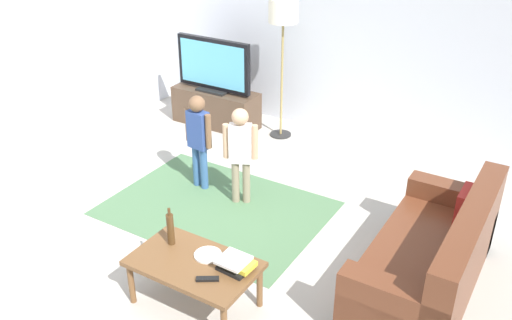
{
  "coord_description": "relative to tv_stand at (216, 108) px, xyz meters",
  "views": [
    {
      "loc": [
        2.47,
        -3.44,
        3.12
      ],
      "look_at": [
        0.0,
        0.6,
        0.65
      ],
      "focal_mm": 38.91,
      "sensor_mm": 36.0,
      "label": 1
    }
  ],
  "objects": [
    {
      "name": "wall_back",
      "position": [
        1.68,
        0.7,
        1.11
      ],
      "size": [
        6.0,
        0.12,
        2.7
      ],
      "primitive_type": "cube",
      "color": "silver",
      "rests_on": "ground"
    },
    {
      "name": "child_near_tv",
      "position": [
        0.84,
        -1.49,
        0.4
      ],
      "size": [
        0.36,
        0.17,
        1.07
      ],
      "color": "#33598C",
      "rests_on": "ground"
    },
    {
      "name": "bottle",
      "position": [
        1.63,
        -2.94,
        0.32
      ],
      "size": [
        0.06,
        0.06,
        0.34
      ],
      "color": "#4C3319",
      "rests_on": "coffee_table"
    },
    {
      "name": "coffee_table",
      "position": [
        1.93,
        -3.04,
        0.13
      ],
      "size": [
        1.0,
        0.6,
        0.42
      ],
      "color": "brown",
      "rests_on": "ground"
    },
    {
      "name": "area_rug",
      "position": [
        1.25,
        -1.78,
        -0.24
      ],
      "size": [
        2.2,
        1.6,
        0.01
      ],
      "primitive_type": "cube",
      "color": "#4C724C",
      "rests_on": "ground"
    },
    {
      "name": "tv_remote",
      "position": [
        2.15,
        -3.16,
        0.19
      ],
      "size": [
        0.17,
        0.13,
        0.02
      ],
      "primitive_type": "cube",
      "rotation": [
        0.0,
        0.0,
        0.57
      ],
      "color": "black",
      "rests_on": "coffee_table"
    },
    {
      "name": "floor_lamp",
      "position": [
        0.93,
        0.15,
        1.3
      ],
      "size": [
        0.36,
        0.36,
        1.78
      ],
      "color": "#262626",
      "rests_on": "ground"
    },
    {
      "name": "book_stack",
      "position": [
        2.25,
        -2.93,
        0.22
      ],
      "size": [
        0.29,
        0.24,
        0.09
      ],
      "color": "black",
      "rests_on": "coffee_table"
    },
    {
      "name": "tv",
      "position": [
        -0.0,
        -0.02,
        0.6
      ],
      "size": [
        1.1,
        0.28,
        0.71
      ],
      "color": "black",
      "rests_on": "tv_stand"
    },
    {
      "name": "plate",
      "position": [
        1.98,
        -2.92,
        0.18
      ],
      "size": [
        0.22,
        0.22,
        0.02
      ],
      "color": "white",
      "rests_on": "coffee_table"
    },
    {
      "name": "couch",
      "position": [
        3.51,
        -1.89,
        0.05
      ],
      "size": [
        0.8,
        1.8,
        0.86
      ],
      "color": "brown",
      "rests_on": "ground"
    },
    {
      "name": "tv_stand",
      "position": [
        0.0,
        0.0,
        0.0
      ],
      "size": [
        1.2,
        0.44,
        0.5
      ],
      "color": "#4C3828",
      "rests_on": "ground"
    },
    {
      "name": "ground",
      "position": [
        1.68,
        -2.3,
        -0.24
      ],
      "size": [
        7.8,
        7.8,
        0.0
      ],
      "primitive_type": "plane",
      "color": "#B2ADA3"
    },
    {
      "name": "child_center",
      "position": [
        1.39,
        -1.53,
        0.39
      ],
      "size": [
        0.32,
        0.21,
        1.06
      ],
      "color": "gray",
      "rests_on": "ground"
    }
  ]
}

